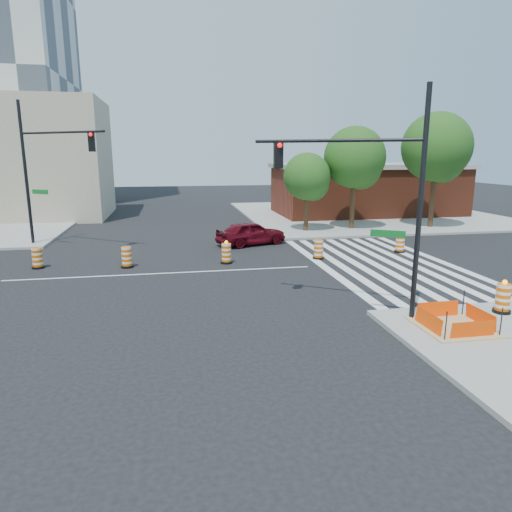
% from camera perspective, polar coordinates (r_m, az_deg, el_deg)
% --- Properties ---
extents(ground, '(120.00, 120.00, 0.00)m').
position_cam_1_polar(ground, '(21.73, -11.48, -2.14)').
color(ground, black).
rests_on(ground, ground).
extents(sidewalk_ne, '(22.00, 22.00, 0.15)m').
position_cam_1_polar(sidewalk_ne, '(43.13, 13.51, 5.13)').
color(sidewalk_ne, gray).
rests_on(sidewalk_ne, ground).
extents(crosswalk_east, '(6.75, 13.50, 0.01)m').
position_cam_1_polar(crosswalk_east, '(24.13, 15.48, -0.86)').
color(crosswalk_east, silver).
rests_on(crosswalk_east, ground).
extents(lane_centerline, '(14.00, 0.12, 0.01)m').
position_cam_1_polar(lane_centerline, '(21.73, -11.48, -2.13)').
color(lane_centerline, silver).
rests_on(lane_centerline, ground).
extents(excavation_pit, '(2.20, 2.20, 0.90)m').
position_cam_1_polar(excavation_pit, '(15.66, 23.51, -7.95)').
color(excavation_pit, tan).
rests_on(excavation_pit, ground).
extents(brick_storefront, '(16.50, 8.50, 4.60)m').
position_cam_1_polar(brick_storefront, '(42.91, 13.67, 8.10)').
color(brick_storefront, maroon).
rests_on(brick_storefront, ground).
extents(beige_midrise, '(14.00, 10.00, 10.00)m').
position_cam_1_polar(beige_midrise, '(44.79, -27.30, 10.69)').
color(beige_midrise, tan).
rests_on(beige_midrise, ground).
extents(red_coupe, '(4.64, 3.05, 1.47)m').
position_cam_1_polar(red_coupe, '(27.89, -0.63, 2.90)').
color(red_coupe, '#510610').
rests_on(red_coupe, ground).
extents(signal_pole_se, '(4.80, 3.08, 7.38)m').
position_cam_1_polar(signal_pole_se, '(15.31, 14.19, 8.85)').
color(signal_pole_se, black).
rests_on(signal_pole_se, ground).
extents(signal_pole_nw, '(5.22, 3.77, 8.33)m').
position_cam_1_polar(signal_pole_nw, '(29.23, -24.82, 10.83)').
color(signal_pole_nw, black).
rests_on(signal_pole_nw, ground).
extents(pit_drum, '(0.59, 0.59, 1.16)m').
position_cam_1_polar(pit_drum, '(17.68, 28.47, -4.75)').
color(pit_drum, black).
rests_on(pit_drum, ground).
extents(tree_north_c, '(3.32, 3.27, 5.55)m').
position_cam_1_polar(tree_north_c, '(32.29, 6.43, 9.50)').
color(tree_north_c, '#382314').
rests_on(tree_north_c, ground).
extents(tree_north_d, '(4.34, 4.34, 7.38)m').
position_cam_1_polar(tree_north_d, '(33.77, 12.26, 11.52)').
color(tree_north_d, '#382314').
rests_on(tree_north_d, ground).
extents(tree_north_e, '(4.95, 4.95, 8.42)m').
position_cam_1_polar(tree_north_e, '(36.19, 21.65, 12.10)').
color(tree_north_e, '#382314').
rests_on(tree_north_e, ground).
extents(median_drum_1, '(0.60, 0.60, 1.02)m').
position_cam_1_polar(median_drum_1, '(24.56, -25.65, -0.30)').
color(median_drum_1, black).
rests_on(median_drum_1, ground).
extents(median_drum_2, '(0.60, 0.60, 1.02)m').
position_cam_1_polar(median_drum_2, '(23.18, -15.86, -0.23)').
color(median_drum_2, black).
rests_on(median_drum_2, ground).
extents(median_drum_3, '(0.60, 0.60, 1.18)m').
position_cam_1_polar(median_drum_3, '(23.20, -3.73, 0.27)').
color(median_drum_3, black).
rests_on(median_drum_3, ground).
extents(median_drum_4, '(0.60, 0.60, 1.02)m').
position_cam_1_polar(median_drum_4, '(24.36, 7.82, 0.75)').
color(median_drum_4, black).
rests_on(median_drum_4, ground).
extents(median_drum_5, '(0.60, 0.60, 1.02)m').
position_cam_1_polar(median_drum_5, '(26.99, 17.56, 1.44)').
color(median_drum_5, black).
rests_on(median_drum_5, ground).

